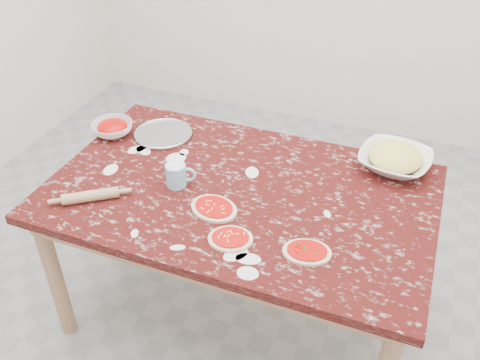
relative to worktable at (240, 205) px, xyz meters
name	(u,v)px	position (x,y,z in m)	size (l,w,h in m)	color
ground	(240,308)	(0.00, 0.00, -0.67)	(4.00, 4.00, 0.00)	gray
worktable	(240,205)	(0.00, 0.00, 0.00)	(1.60, 1.00, 0.75)	#370C0A
pizza_tray	(163,134)	(-0.51, 0.27, 0.09)	(0.28, 0.28, 0.01)	#B2B2B7
sauce_bowl	(113,129)	(-0.74, 0.19, 0.11)	(0.20, 0.20, 0.06)	white
cheese_bowl	(395,161)	(0.58, 0.40, 0.12)	(0.31, 0.31, 0.08)	white
flour_mug	(177,175)	(-0.26, -0.06, 0.13)	(0.12, 0.09, 0.10)	#80BAD7
pizza_left	(214,208)	(-0.05, -0.16, 0.09)	(0.23, 0.20, 0.02)	beige
pizza_mid	(230,239)	(0.08, -0.30, 0.09)	(0.20, 0.18, 0.02)	beige
pizza_right	(307,252)	(0.36, -0.27, 0.09)	(0.20, 0.17, 0.02)	beige
rolling_pin	(91,196)	(-0.54, -0.29, 0.11)	(0.05, 0.05, 0.23)	tan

